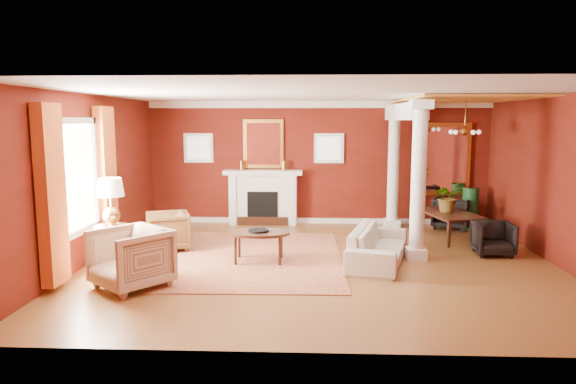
{
  "coord_description": "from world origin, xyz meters",
  "views": [
    {
      "loc": [
        -0.2,
        -8.67,
        2.46
      ],
      "look_at": [
        -0.6,
        0.63,
        1.15
      ],
      "focal_mm": 32.0,
      "sensor_mm": 36.0,
      "label": 1
    }
  ],
  "objects_px": {
    "armchair_leopard": "(167,229)",
    "armchair_stripe": "(130,255)",
    "sofa": "(378,239)",
    "dining_table": "(450,218)",
    "coffee_table": "(259,234)",
    "side_table": "(111,207)"
  },
  "relations": [
    {
      "from": "sofa",
      "to": "dining_table",
      "type": "xyz_separation_m",
      "value": [
        1.73,
        1.89,
        0.03
      ]
    },
    {
      "from": "coffee_table",
      "to": "side_table",
      "type": "distance_m",
      "value": 2.51
    },
    {
      "from": "coffee_table",
      "to": "armchair_stripe",
      "type": "bearing_deg",
      "value": -140.14
    },
    {
      "from": "sofa",
      "to": "coffee_table",
      "type": "relative_size",
      "value": 1.92
    },
    {
      "from": "dining_table",
      "to": "sofa",
      "type": "bearing_deg",
      "value": 124.46
    },
    {
      "from": "sofa",
      "to": "coffee_table",
      "type": "height_order",
      "value": "sofa"
    },
    {
      "from": "sofa",
      "to": "armchair_stripe",
      "type": "relative_size",
      "value": 2.12
    },
    {
      "from": "side_table",
      "to": "sofa",
      "type": "bearing_deg",
      "value": 5.93
    },
    {
      "from": "armchair_stripe",
      "to": "side_table",
      "type": "xyz_separation_m",
      "value": [
        -0.68,
        1.06,
        0.53
      ]
    },
    {
      "from": "coffee_table",
      "to": "dining_table",
      "type": "height_order",
      "value": "dining_table"
    },
    {
      "from": "armchair_stripe",
      "to": "side_table",
      "type": "height_order",
      "value": "side_table"
    },
    {
      "from": "dining_table",
      "to": "side_table",
      "type": "bearing_deg",
      "value": 97.74
    },
    {
      "from": "armchair_leopard",
      "to": "coffee_table",
      "type": "height_order",
      "value": "armchair_leopard"
    },
    {
      "from": "sofa",
      "to": "dining_table",
      "type": "relative_size",
      "value": 1.31
    },
    {
      "from": "coffee_table",
      "to": "dining_table",
      "type": "relative_size",
      "value": 0.68
    },
    {
      "from": "side_table",
      "to": "dining_table",
      "type": "xyz_separation_m",
      "value": [
        6.23,
        2.35,
        -0.58
      ]
    },
    {
      "from": "armchair_leopard",
      "to": "armchair_stripe",
      "type": "distance_m",
      "value": 2.25
    },
    {
      "from": "armchair_leopard",
      "to": "side_table",
      "type": "xyz_separation_m",
      "value": [
        -0.6,
        -1.18,
        0.62
      ]
    },
    {
      "from": "sofa",
      "to": "coffee_table",
      "type": "bearing_deg",
      "value": 107.18
    },
    {
      "from": "coffee_table",
      "to": "side_table",
      "type": "bearing_deg",
      "value": -170.76
    },
    {
      "from": "armchair_stripe",
      "to": "dining_table",
      "type": "bearing_deg",
      "value": 71.6
    },
    {
      "from": "armchair_leopard",
      "to": "side_table",
      "type": "relative_size",
      "value": 0.53
    }
  ]
}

